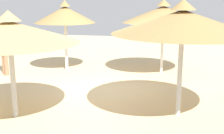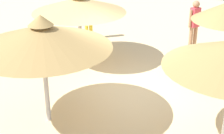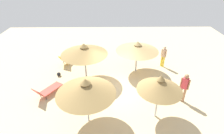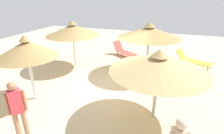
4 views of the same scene
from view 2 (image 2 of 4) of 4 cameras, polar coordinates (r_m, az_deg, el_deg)
The scene contains 6 objects.
ground at distance 9.05m, azimuth 1.99°, elevation -4.82°, with size 24.00×24.00×0.10m, color beige.
parasol_umbrella_far_left at distance 10.54m, azimuth -5.50°, elevation 10.30°, with size 2.87×2.87×2.27m.
parasol_umbrella_edge at distance 7.22m, azimuth -11.61°, elevation 5.02°, with size 2.94×2.94×2.48m.
person_standing_far_right at distance 12.83m, azimuth -3.96°, elevation 8.69°, with size 0.34×0.38×1.63m.
person_standing_back at distance 11.89m, azimuth 13.55°, elevation 7.25°, with size 0.40×0.36×1.75m.
handbag at distance 12.53m, azimuth -11.28°, elevation 4.10°, with size 0.35×0.27×0.41m.
Camera 2 is at (7.52, 2.49, 4.33)m, focal length 54.92 mm.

